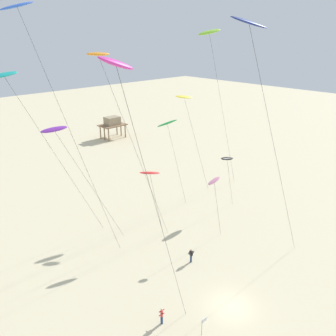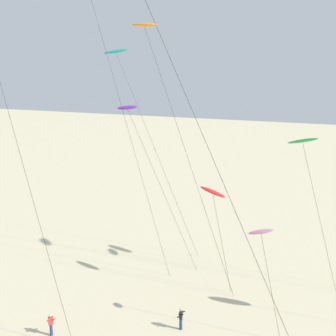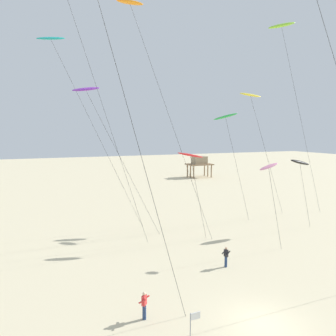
# 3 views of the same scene
# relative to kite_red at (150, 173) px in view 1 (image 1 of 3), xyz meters

# --- Properties ---
(ground_plane) EXTENTS (260.00, 260.00, 0.00)m
(ground_plane) POSITION_rel_kite_red_xyz_m (-2.40, -14.14, -8.60)
(ground_plane) COLOR beige
(kite_red) EXTENTS (3.18, 1.44, 9.00)m
(kite_red) POSITION_rel_kite_red_xyz_m (0.00, 0.00, 0.00)
(kite_red) COLOR red
(kite_red) RESTS_ON ground
(kite_black) EXTENTS (3.32, 0.99, 8.12)m
(kite_black) POSITION_rel_kite_red_xyz_m (12.88, -1.42, -1.03)
(kite_black) COLOR black
(kite_black) RESTS_ON ground
(kite_purple) EXTENTS (8.60, 1.50, 15.34)m
(kite_purple) POSITION_rel_kite_red_xyz_m (-9.39, 3.30, 6.20)
(kite_purple) COLOR purple
(kite_purple) RESTS_ON ground
(kite_pink) EXTENTS (2.69, 0.81, 8.27)m
(kite_pink) POSITION_rel_kite_red_xyz_m (5.09, -5.46, -0.84)
(kite_pink) COLOR pink
(kite_pink) RESTS_ON ground
(kite_yellow) EXTENTS (7.04, 1.50, 15.96)m
(kite_yellow) POSITION_rel_kite_red_xyz_m (10.78, 4.93, 6.80)
(kite_yellow) COLOR yellow
(kite_yellow) RESTS_ON ground
(kite_magenta) EXTENTS (7.27, 0.98, 22.86)m
(kite_magenta) POSITION_rel_kite_red_xyz_m (-12.06, -11.40, 13.39)
(kite_magenta) COLOR #D8339E
(kite_magenta) RESTS_ON ground
(kite_blue) EXTENTS (9.51, 1.07, 26.32)m
(kite_blue) POSITION_rel_kite_red_xyz_m (-12.05, 1.37, 16.82)
(kite_blue) COLOR blue
(kite_blue) RESTS_ON ground
(kite_navy) EXTENTS (13.47, 2.07, 25.14)m
(kite_navy) POSITION_rel_kite_red_xyz_m (-0.94, -12.77, 15.62)
(kite_navy) COLOR navy
(kite_navy) RESTS_ON ground
(kite_lime) EXTENTS (9.30, 2.17, 24.52)m
(kite_lime) POSITION_rel_kite_red_xyz_m (14.23, 3.76, 15.16)
(kite_lime) COLOR #8CD833
(kite_lime) RESTS_ON ground
(kite_orange) EXTENTS (9.42, 1.04, 22.25)m
(kite_orange) POSITION_rel_kite_red_xyz_m (-5.89, -0.15, 13.15)
(kite_orange) COLOR orange
(kite_orange) RESTS_ON ground
(kite_green) EXTENTS (5.03, 1.72, 13.29)m
(kite_green) POSITION_rel_kite_red_xyz_m (6.52, 3.87, 4.05)
(kite_green) COLOR green
(kite_green) RESTS_ON ground
(kite_teal) EXTENTS (10.57, 1.07, 20.56)m
(kite_teal) POSITION_rel_kite_red_xyz_m (-12.17, 6.49, 11.33)
(kite_teal) COLOR teal
(kite_teal) RESTS_ON ground
(kite_flyer_nearest) EXTENTS (0.56, 0.59, 1.67)m
(kite_flyer_nearest) POSITION_rel_kite_red_xyz_m (-0.16, -6.90, -7.70)
(kite_flyer_nearest) COLOR navy
(kite_flyer_nearest) RESTS_ON ground
(kite_flyer_middle) EXTENTS (0.73, 0.73, 1.67)m
(kite_flyer_middle) POSITION_rel_kite_red_xyz_m (-8.48, -11.12, -7.70)
(kite_flyer_middle) COLOR navy
(kite_flyer_middle) RESTS_ON ground
(stilt_house) EXTENTS (6.03, 4.26, 5.15)m
(stilt_house) POSITION_rel_kite_red_xyz_m (22.26, 39.45, -4.81)
(stilt_house) COLOR #846647
(stilt_house) RESTS_ON ground
(marker_flag) EXTENTS (0.57, 0.05, 2.10)m
(marker_flag) POSITION_rel_kite_red_xyz_m (-7.12, -14.66, -7.11)
(marker_flag) COLOR gray
(marker_flag) RESTS_ON ground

